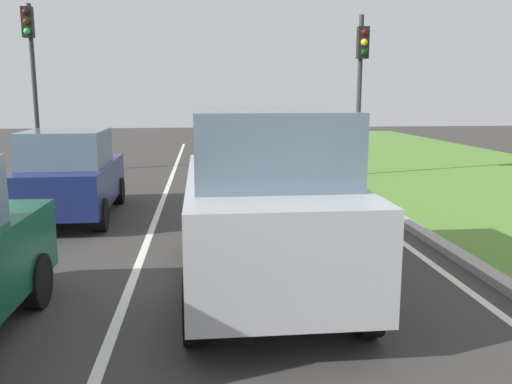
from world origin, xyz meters
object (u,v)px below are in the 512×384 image
object	(u,v)px
car_suv_ahead	(264,199)
traffic_light_near_right	(361,71)
traffic_light_overhead_left	(31,58)
car_hatchback_far	(70,175)

from	to	relation	value
car_suv_ahead	traffic_light_near_right	xyz separation A→B (m)	(3.91, 9.08, 2.00)
traffic_light_near_right	traffic_light_overhead_left	xyz separation A→B (m)	(-9.87, 1.79, 0.40)
traffic_light_near_right	traffic_light_overhead_left	size ratio (longest dim) A/B	0.91
traffic_light_near_right	car_suv_ahead	bearing A→B (deg)	-113.27
car_hatchback_far	traffic_light_near_right	bearing A→B (deg)	31.55
car_suv_ahead	traffic_light_overhead_left	size ratio (longest dim) A/B	0.87
car_hatchback_far	traffic_light_overhead_left	distance (m)	7.51
traffic_light_near_right	car_hatchback_far	bearing A→B (deg)	-147.06
car_suv_ahead	car_hatchback_far	size ratio (longest dim) A/B	1.21
car_suv_ahead	car_hatchback_far	world-z (taller)	car_suv_ahead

